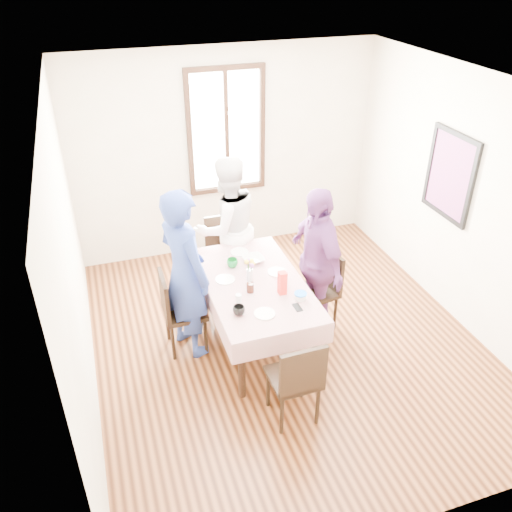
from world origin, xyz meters
name	(u,v)px	position (x,y,z in m)	size (l,w,h in m)	color
ground	(286,340)	(0.00, 0.00, 0.00)	(4.50, 4.50, 0.00)	black
back_wall	(227,153)	(0.00, 2.25, 1.35)	(4.00, 4.00, 0.00)	beige
right_wall	(466,203)	(2.00, 0.00, 1.35)	(4.50, 4.50, 0.00)	beige
window_frame	(226,131)	(0.00, 2.23, 1.65)	(1.02, 0.06, 1.62)	black
window_pane	(226,131)	(0.00, 2.24, 1.65)	(0.90, 0.02, 1.50)	white
art_poster	(450,175)	(1.98, 0.30, 1.55)	(0.04, 0.76, 0.96)	red
dining_table	(255,313)	(-0.32, 0.11, 0.38)	(0.85, 1.59, 0.75)	black
tablecloth	(254,283)	(-0.32, 0.11, 0.76)	(0.97, 1.71, 0.01)	#54000C
chair_left	(185,311)	(-1.03, 0.26, 0.46)	(0.42, 0.42, 0.91)	black
chair_right	(315,292)	(0.39, 0.16, 0.46)	(0.42, 0.42, 0.91)	black
chair_far	(226,255)	(-0.32, 1.20, 0.46)	(0.42, 0.42, 0.91)	black
chair_near	(293,377)	(-0.32, -0.98, 0.46)	(0.42, 0.42, 0.91)	black
person_left	(183,274)	(-1.01, 0.26, 0.91)	(0.66, 0.44, 1.82)	navy
person_far	(226,226)	(-0.32, 1.18, 0.86)	(0.84, 0.65, 1.72)	white
person_right	(315,262)	(0.37, 0.16, 0.84)	(0.98, 0.41, 1.68)	#67326E
mug_black	(239,310)	(-0.63, -0.35, 0.81)	(0.11, 0.11, 0.09)	black
mug_flag	(283,278)	(-0.05, 0.03, 0.80)	(0.09, 0.09, 0.09)	red
mug_green	(232,263)	(-0.45, 0.46, 0.81)	(0.12, 0.12, 0.09)	#0C7226
serving_bowl	(253,259)	(-0.21, 0.49, 0.79)	(0.22, 0.22, 0.05)	white
juice_carton	(282,283)	(-0.12, -0.16, 0.88)	(0.08, 0.08, 0.24)	red
butter_tub	(300,296)	(0.01, -0.30, 0.79)	(0.11, 0.11, 0.06)	white
jam_jar	(250,288)	(-0.41, -0.04, 0.81)	(0.07, 0.07, 0.10)	black
drinking_glass	(239,298)	(-0.57, -0.17, 0.81)	(0.06, 0.06, 0.09)	silver
smartphone	(297,307)	(-0.07, -0.43, 0.77)	(0.07, 0.13, 0.01)	black
flower_vase	(250,275)	(-0.36, 0.16, 0.83)	(0.06, 0.06, 0.13)	silver
plate_left	(225,280)	(-0.59, 0.24, 0.77)	(0.20, 0.20, 0.01)	white
plate_right	(277,272)	(-0.04, 0.21, 0.77)	(0.20, 0.20, 0.01)	white
plate_far	(239,252)	(-0.30, 0.72, 0.77)	(0.20, 0.20, 0.01)	white
plate_near	(265,314)	(-0.40, -0.43, 0.77)	(0.20, 0.20, 0.01)	white
butter_lid	(301,294)	(0.01, -0.30, 0.82)	(0.12, 0.12, 0.01)	blue
flower_bunch	(250,265)	(-0.36, 0.16, 0.94)	(0.09, 0.09, 0.10)	yellow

